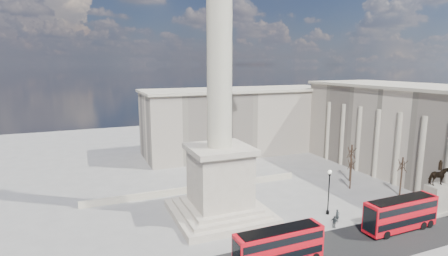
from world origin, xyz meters
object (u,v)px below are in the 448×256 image
at_px(equestrian_statue, 437,195).
at_px(pedestrian_walking, 337,216).
at_px(red_bus_c, 401,214).
at_px(victorian_lamp, 329,188).
at_px(nelsons_column, 220,132).
at_px(pedestrian_standing, 409,212).
at_px(red_bus_b, 279,246).
at_px(pedestrian_crossing, 334,222).

height_order(equestrian_statue, pedestrian_walking, equestrian_statue).
bearing_deg(red_bus_c, equestrian_statue, 11.05).
bearing_deg(equestrian_statue, pedestrian_walking, 168.22).
bearing_deg(victorian_lamp, equestrian_statue, -20.82).
bearing_deg(victorian_lamp, nelsons_column, 158.89).
xyz_separation_m(victorian_lamp, pedestrian_standing, (10.65, -5.52, -3.34)).
bearing_deg(nelsons_column, victorian_lamp, -21.11).
bearing_deg(pedestrian_standing, victorian_lamp, -33.66).
relative_size(red_bus_b, pedestrian_walking, 5.82).
distance_m(red_bus_c, equestrian_statue, 10.12).
bearing_deg(pedestrian_standing, pedestrian_crossing, -12.53).
distance_m(victorian_lamp, equestrian_statue, 16.90).
xyz_separation_m(victorian_lamp, pedestrian_crossing, (-2.16, -4.11, -3.25)).
distance_m(equestrian_statue, pedestrian_standing, 5.56).
bearing_deg(nelsons_column, red_bus_c, -33.33).
xyz_separation_m(red_bus_b, pedestrian_standing, (24.80, 3.51, -1.48)).
height_order(red_bus_b, victorian_lamp, victorian_lamp).
bearing_deg(equestrian_statue, nelsons_column, 159.04).
xyz_separation_m(victorian_lamp, pedestrian_walking, (-0.39, -2.62, -3.22)).
distance_m(red_bus_b, equestrian_statue, 30.07).
bearing_deg(nelsons_column, pedestrian_standing, -23.74).
relative_size(victorian_lamp, pedestrian_walking, 3.81).
bearing_deg(pedestrian_crossing, equestrian_statue, -124.64).
bearing_deg(victorian_lamp, pedestrian_crossing, -117.67).
bearing_deg(equestrian_statue, pedestrian_standing, 174.68).
height_order(equestrian_statue, pedestrian_standing, equestrian_statue).
distance_m(pedestrian_walking, pedestrian_crossing, 2.31).
bearing_deg(pedestrian_walking, nelsons_column, 155.52).
xyz_separation_m(nelsons_column, pedestrian_crossing, (13.34, -10.10, -12.03)).
bearing_deg(equestrian_statue, red_bus_b, -174.20).
bearing_deg(victorian_lamp, pedestrian_standing, -27.38).
distance_m(equestrian_statue, pedestrian_walking, 16.62).
bearing_deg(victorian_lamp, pedestrian_walking, -98.40).
bearing_deg(red_bus_c, pedestrian_standing, 27.25).
xyz_separation_m(nelsons_column, red_bus_c, (21.36, -14.05, -10.50)).
bearing_deg(pedestrian_crossing, pedestrian_walking, -78.55).
xyz_separation_m(pedestrian_walking, pedestrian_crossing, (-1.77, -1.49, -0.03)).
relative_size(red_bus_b, pedestrian_crossing, 6.04).
relative_size(pedestrian_walking, pedestrian_standing, 1.15).
distance_m(red_bus_b, red_bus_c, 20.04).
distance_m(nelsons_column, victorian_lamp, 18.78).
bearing_deg(pedestrian_standing, red_bus_c, 21.74).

